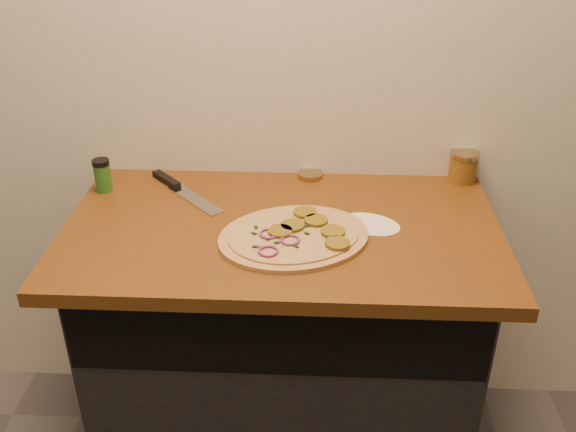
# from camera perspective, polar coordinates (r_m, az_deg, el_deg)

# --- Properties ---
(cabinet) EXTENTS (1.10, 0.60, 0.86)m
(cabinet) POSITION_cam_1_polar(r_m,az_deg,el_deg) (2.07, -0.42, -11.66)
(cabinet) COLOR black
(cabinet) RESTS_ON ground
(countertop) EXTENTS (1.20, 0.70, 0.04)m
(countertop) POSITION_cam_1_polar(r_m,az_deg,el_deg) (1.78, -0.52, -1.31)
(countertop) COLOR #613712
(countertop) RESTS_ON cabinet
(pizza) EXTENTS (0.51, 0.51, 0.03)m
(pizza) POSITION_cam_1_polar(r_m,az_deg,el_deg) (1.70, 0.60, -1.77)
(pizza) COLOR tan
(pizza) RESTS_ON countertop
(chefs_knife) EXTENTS (0.26, 0.27, 0.02)m
(chefs_knife) POSITION_cam_1_polar(r_m,az_deg,el_deg) (1.97, -9.61, 2.40)
(chefs_knife) COLOR #B7BAC1
(chefs_knife) RESTS_ON countertop
(mason_jar_lid) EXTENTS (0.09, 0.09, 0.02)m
(mason_jar_lid) POSITION_cam_1_polar(r_m,az_deg,el_deg) (2.03, 1.99, 3.66)
(mason_jar_lid) COLOR #9A8159
(mason_jar_lid) RESTS_ON countertop
(salsa_jar) EXTENTS (0.09, 0.09, 0.10)m
(salsa_jar) POSITION_cam_1_polar(r_m,az_deg,el_deg) (2.06, 15.31, 4.28)
(salsa_jar) COLOR #A51F10
(salsa_jar) RESTS_ON countertop
(spice_shaker) EXTENTS (0.05, 0.05, 0.10)m
(spice_shaker) POSITION_cam_1_polar(r_m,az_deg,el_deg) (2.00, -16.17, 3.50)
(spice_shaker) COLOR #24601E
(spice_shaker) RESTS_ON countertop
(flour_spill) EXTENTS (0.22, 0.22, 0.00)m
(flour_spill) POSITION_cam_1_polar(r_m,az_deg,el_deg) (1.78, 7.28, -0.72)
(flour_spill) COLOR white
(flour_spill) RESTS_ON countertop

